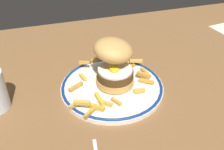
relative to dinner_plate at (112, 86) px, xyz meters
The scene contains 4 objects.
ground_plane 4.55cm from the dinner_plate, 110.33° to the right, with size 148.75×103.96×4.00cm, color brown.
dinner_plate is the anchor object (origin of this frame).
burger 7.12cm from the dinner_plate, 55.28° to the left, with size 13.38×13.38×12.57cm.
fries_pile 2.00cm from the dinner_plate, 154.12° to the right, with size 23.99×22.05×2.86cm.
Camera 1 is at (-15.56, -49.33, 42.99)cm, focal length 41.40 mm.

